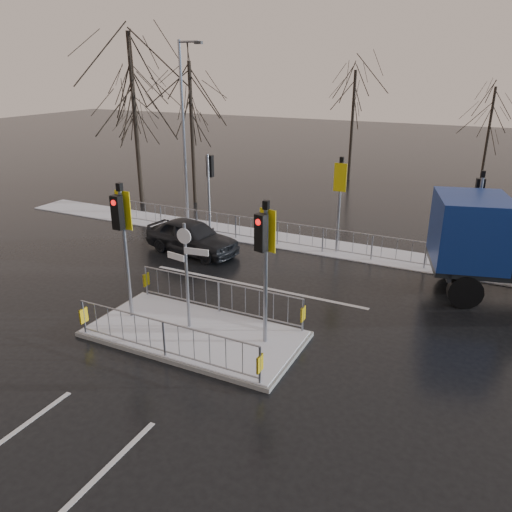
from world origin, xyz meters
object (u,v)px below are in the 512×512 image
at_px(street_lamp_left, 185,127).
at_px(flatbed_truck, 501,245).
at_px(traffic_island, 194,323).
at_px(car_far_lane, 192,236).

bearing_deg(street_lamp_left, flatbed_truck, -11.73).
distance_m(traffic_island, flatbed_truck, 10.03).
bearing_deg(flatbed_truck, car_far_lane, -175.06).
relative_size(traffic_island, flatbed_truck, 0.80).
distance_m(car_far_lane, flatbed_truck, 11.23).
distance_m(flatbed_truck, street_lamp_left, 14.39).
bearing_deg(car_far_lane, traffic_island, -138.79).
bearing_deg(street_lamp_left, traffic_island, -55.93).
xyz_separation_m(car_far_lane, flatbed_truck, (11.14, 0.96, 1.06)).
relative_size(traffic_island, street_lamp_left, 0.73).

